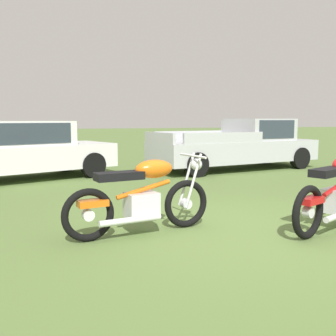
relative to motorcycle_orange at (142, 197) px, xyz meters
name	(u,v)px	position (x,y,z in m)	size (l,w,h in m)	color
ground_plane	(247,230)	(1.37, -0.29, -0.48)	(120.00, 120.00, 0.00)	#567038
motorcycle_orange	(142,197)	(0.00, 0.00, 0.00)	(2.01, 0.75, 1.02)	black
car_white	(23,147)	(-1.58, 5.45, 0.31)	(4.56, 3.11, 1.43)	silver
pickup_truck_silver	(242,144)	(4.54, 5.63, 0.27)	(5.29, 2.57, 1.49)	#B2B5BA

